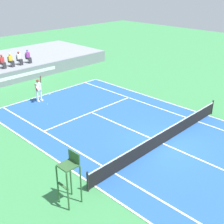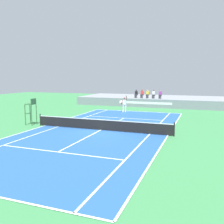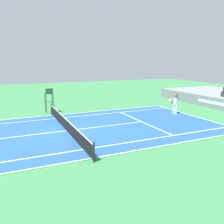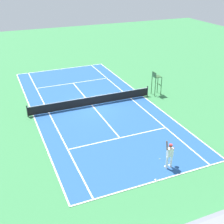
% 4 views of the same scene
% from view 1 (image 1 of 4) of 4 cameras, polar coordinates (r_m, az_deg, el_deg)
% --- Properties ---
extents(ground_plane, '(80.00, 80.00, 0.00)m').
position_cam_1_polar(ground_plane, '(17.80, 9.92, -6.15)').
color(ground_plane, '#387F47').
extents(court, '(11.08, 23.88, 0.03)m').
position_cam_1_polar(court, '(17.79, 9.92, -6.12)').
color(court, '#235193').
rests_on(court, ground).
extents(net, '(11.98, 0.10, 1.07)m').
position_cam_1_polar(net, '(17.54, 10.04, -4.68)').
color(net, black).
rests_on(net, ground).
extents(barrier_wall, '(21.97, 0.25, 1.23)m').
position_cam_1_polar(barrier_wall, '(29.12, -17.35, 6.73)').
color(barrier_wall, gray).
rests_on(barrier_wall, ground).
extents(spectator_seated_1, '(0.44, 0.60, 1.27)m').
position_cam_1_polar(spectator_seated_1, '(29.73, -20.48, 9.12)').
color(spectator_seated_1, '#474C56').
rests_on(spectator_seated_1, bleacher_platform).
extents(spectator_seated_2, '(0.44, 0.60, 1.27)m').
position_cam_1_polar(spectator_seated_2, '(30.08, -19.03, 9.50)').
color(spectator_seated_2, '#474C56').
rests_on(spectator_seated_2, bleacher_platform).
extents(spectator_seated_3, '(0.44, 0.60, 1.27)m').
position_cam_1_polar(spectator_seated_3, '(30.48, -17.53, 9.88)').
color(spectator_seated_3, '#474C56').
rests_on(spectator_seated_3, bleacher_platform).
extents(spectator_seated_4, '(0.44, 0.60, 1.27)m').
position_cam_1_polar(spectator_seated_4, '(30.93, -15.95, 10.28)').
color(spectator_seated_4, '#474C56').
rests_on(spectator_seated_4, bleacher_platform).
extents(tennis_player, '(0.76, 0.62, 2.08)m').
position_cam_1_polar(tennis_player, '(23.89, -14.08, 4.27)').
color(tennis_player, white).
rests_on(tennis_player, ground).
extents(tennis_ball, '(0.07, 0.07, 0.07)m').
position_cam_1_polar(tennis_ball, '(23.44, -12.44, 1.52)').
color(tennis_ball, '#D1E533').
rests_on(tennis_ball, ground).
extents(umpire_chair, '(0.77, 0.77, 2.44)m').
position_cam_1_polar(umpire_chair, '(12.70, -8.21, -11.50)').
color(umpire_chair, '#2D562D').
rests_on(umpire_chair, ground).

